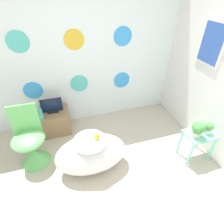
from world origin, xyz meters
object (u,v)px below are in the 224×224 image
object	(u,v)px
potted_plant_right	(209,128)
tv	(52,106)
bathtub	(91,154)
chair	(32,147)
potted_plant_left	(198,129)
vase	(40,114)

from	to	relation	value
potted_plant_right	tv	bearing A→B (deg)	149.47
potted_plant_right	bathtub	bearing A→B (deg)	170.67
chair	potted_plant_left	distance (m)	2.37
tv	bathtub	bearing A→B (deg)	-64.46
bathtub	chair	size ratio (longest dim) A/B	1.09
potted_plant_left	vase	bearing A→B (deg)	152.36
bathtub	chair	xyz separation A→B (m)	(-0.81, 0.35, 0.02)
tv	potted_plant_left	bearing A→B (deg)	-33.10
bathtub	vase	bearing A→B (deg)	128.44
chair	vase	distance (m)	0.54
vase	chair	bearing A→B (deg)	-107.51
potted_plant_right	chair	bearing A→B (deg)	165.74
vase	potted_plant_right	size ratio (longest dim) A/B	1.10
tv	vase	distance (m)	0.24
bathtub	tv	world-z (taller)	tv
chair	potted_plant_right	distance (m)	2.54
tv	vase	size ratio (longest dim) A/B	1.74
tv	vase	bearing A→B (deg)	-143.01
chair	potted_plant_left	size ratio (longest dim) A/B	3.73
potted_plant_left	tv	bearing A→B (deg)	146.90
chair	vase	bearing A→B (deg)	72.49
bathtub	tv	xyz separation A→B (m)	(-0.47, 0.97, 0.26)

